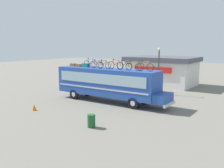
% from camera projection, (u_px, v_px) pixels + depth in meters
% --- Properties ---
extents(ground_plane, '(120.00, 120.00, 0.00)m').
position_uv_depth(ground_plane, '(107.00, 101.00, 24.76)').
color(ground_plane, slate).
extents(bus, '(12.03, 2.48, 3.28)m').
position_uv_depth(bus, '(108.00, 82.00, 24.36)').
color(bus, '#23479E').
rests_on(bus, ground).
extents(luggage_bag_1, '(0.64, 0.34, 0.31)m').
position_uv_depth(luggage_bag_1, '(73.00, 65.00, 26.74)').
color(luggage_bag_1, olive).
rests_on(luggage_bag_1, bus).
extents(luggage_bag_2, '(0.61, 0.33, 0.28)m').
position_uv_depth(luggage_bag_2, '(79.00, 65.00, 26.27)').
color(luggage_bag_2, olive).
rests_on(luggage_bag_2, bus).
extents(luggage_bag_3, '(0.71, 0.44, 0.38)m').
position_uv_depth(luggage_bag_3, '(86.00, 65.00, 25.81)').
color(luggage_bag_3, '#1E7F66').
rests_on(luggage_bag_3, bus).
extents(rooftop_bicycle_1, '(1.73, 0.44, 0.93)m').
position_uv_depth(rooftop_bicycle_1, '(90.00, 64.00, 25.40)').
color(rooftop_bicycle_1, black).
rests_on(rooftop_bicycle_1, bus).
extents(rooftop_bicycle_2, '(1.68, 0.44, 0.86)m').
position_uv_depth(rooftop_bicycle_2, '(97.00, 64.00, 24.64)').
color(rooftop_bicycle_2, black).
rests_on(rooftop_bicycle_2, bus).
extents(rooftop_bicycle_3, '(1.67, 0.44, 0.88)m').
position_uv_depth(rooftop_bicycle_3, '(104.00, 65.00, 23.89)').
color(rooftop_bicycle_3, black).
rests_on(rooftop_bicycle_3, bus).
extents(rooftop_bicycle_4, '(1.76, 0.44, 0.95)m').
position_uv_depth(rooftop_bicycle_4, '(116.00, 65.00, 23.62)').
color(rooftop_bicycle_4, black).
rests_on(rooftop_bicycle_4, bus).
extents(rooftop_bicycle_5, '(1.69, 0.44, 0.93)m').
position_uv_depth(rooftop_bicycle_5, '(124.00, 66.00, 22.84)').
color(rooftop_bicycle_5, black).
rests_on(rooftop_bicycle_5, bus).
extents(rooftop_bicycle_6, '(1.64, 0.44, 0.87)m').
position_uv_depth(rooftop_bicycle_6, '(133.00, 67.00, 22.20)').
color(rooftop_bicycle_6, black).
rests_on(rooftop_bicycle_6, bus).
extents(rooftop_bicycle_7, '(1.66, 0.44, 0.93)m').
position_uv_depth(rooftop_bicycle_7, '(145.00, 67.00, 21.81)').
color(rooftop_bicycle_7, black).
rests_on(rooftop_bicycle_7, bus).
extents(roadside_building, '(9.24, 6.56, 3.92)m').
position_uv_depth(roadside_building, '(162.00, 71.00, 34.67)').
color(roadside_building, silver).
rests_on(roadside_building, ground).
extents(trash_bin, '(0.54, 0.54, 0.90)m').
position_uv_depth(trash_bin, '(91.00, 121.00, 16.96)').
color(trash_bin, '#1E592D').
rests_on(trash_bin, ground).
extents(traffic_cone, '(0.38, 0.38, 0.54)m').
position_uv_depth(traffic_cone, '(34.00, 107.00, 21.36)').
color(traffic_cone, orange).
rests_on(traffic_cone, ground).
extents(street_lamp, '(0.32, 0.32, 5.24)m').
position_uv_depth(street_lamp, '(159.00, 66.00, 28.02)').
color(street_lamp, '#38383D').
rests_on(street_lamp, ground).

